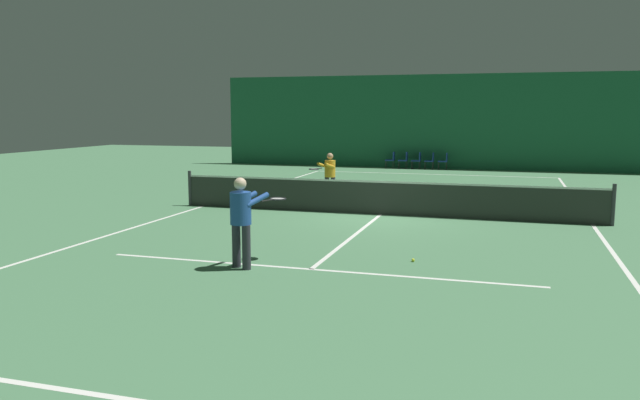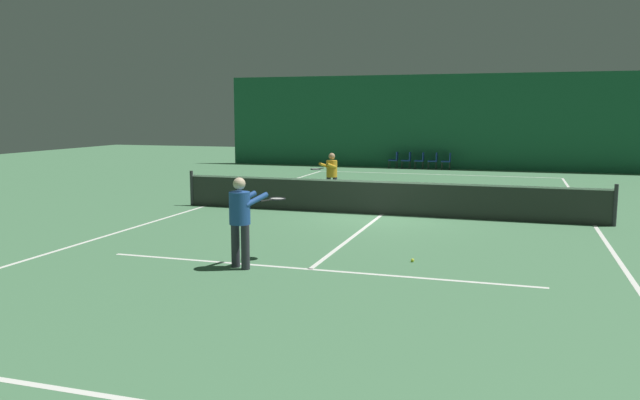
# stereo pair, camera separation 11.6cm
# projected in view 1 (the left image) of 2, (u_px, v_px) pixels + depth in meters

# --- Properties ---
(ground_plane) EXTENTS (60.00, 60.00, 0.00)m
(ground_plane) POSITION_uv_depth(u_px,v_px,m) (381.00, 215.00, 17.46)
(ground_plane) COLOR #4C7F56
(backdrop_curtain) EXTENTS (23.00, 0.12, 4.72)m
(backdrop_curtain) POSITION_uv_depth(u_px,v_px,m) (440.00, 122.00, 31.35)
(backdrop_curtain) COLOR #1E5B3D
(backdrop_curtain) RESTS_ON ground
(court_line_baseline_far) EXTENTS (11.00, 0.10, 0.00)m
(court_line_baseline_far) POSITION_uv_depth(u_px,v_px,m) (432.00, 174.00, 28.74)
(court_line_baseline_far) COLOR white
(court_line_baseline_far) RESTS_ON ground
(court_line_service_far) EXTENTS (8.25, 0.10, 0.00)m
(court_line_service_far) POSITION_uv_depth(u_px,v_px,m) (414.00, 188.00, 23.53)
(court_line_service_far) COLOR white
(court_line_service_far) RESTS_ON ground
(court_line_service_near) EXTENTS (8.25, 0.10, 0.00)m
(court_line_service_near) POSITION_uv_depth(u_px,v_px,m) (311.00, 269.00, 11.40)
(court_line_service_near) COLOR white
(court_line_service_near) RESTS_ON ground
(court_line_sideline_left) EXTENTS (0.10, 23.80, 0.00)m
(court_line_sideline_left) POSITION_uv_depth(u_px,v_px,m) (204.00, 206.00, 19.05)
(court_line_sideline_left) COLOR white
(court_line_sideline_left) RESTS_ON ground
(court_line_sideline_right) EXTENTS (0.10, 23.80, 0.00)m
(court_line_sideline_right) POSITION_uv_depth(u_px,v_px,m) (593.00, 225.00, 15.88)
(court_line_sideline_right) COLOR white
(court_line_sideline_right) RESTS_ON ground
(court_line_centre) EXTENTS (0.10, 12.80, 0.00)m
(court_line_centre) POSITION_uv_depth(u_px,v_px,m) (381.00, 215.00, 17.46)
(court_line_centre) COLOR white
(court_line_centre) RESTS_ON ground
(tennis_net) EXTENTS (12.00, 0.10, 1.07)m
(tennis_net) POSITION_uv_depth(u_px,v_px,m) (381.00, 197.00, 17.39)
(tennis_net) COLOR #2D332D
(tennis_net) RESTS_ON ground
(player_near) EXTENTS (0.84, 1.39, 1.68)m
(player_near) POSITION_uv_depth(u_px,v_px,m) (242.00, 216.00, 11.38)
(player_near) COLOR #2D2D38
(player_near) RESTS_ON ground
(player_far) EXTENTS (0.68, 1.33, 1.53)m
(player_far) POSITION_uv_depth(u_px,v_px,m) (329.00, 173.00, 20.27)
(player_far) COLOR #2D2D38
(player_far) RESTS_ON ground
(courtside_chair_0) EXTENTS (0.44, 0.44, 0.84)m
(courtside_chair_0) POSITION_uv_depth(u_px,v_px,m) (391.00, 159.00, 31.77)
(courtside_chair_0) COLOR #2D2D2D
(courtside_chair_0) RESTS_ON ground
(courtside_chair_1) EXTENTS (0.44, 0.44, 0.84)m
(courtside_chair_1) POSITION_uv_depth(u_px,v_px,m) (404.00, 159.00, 31.58)
(courtside_chair_1) COLOR #2D2D2D
(courtside_chair_1) RESTS_ON ground
(courtside_chair_2) EXTENTS (0.44, 0.44, 0.84)m
(courtside_chair_2) POSITION_uv_depth(u_px,v_px,m) (418.00, 159.00, 31.39)
(courtside_chair_2) COLOR #2D2D2D
(courtside_chair_2) RESTS_ON ground
(courtside_chair_3) EXTENTS (0.44, 0.44, 0.84)m
(courtside_chair_3) POSITION_uv_depth(u_px,v_px,m) (431.00, 160.00, 31.19)
(courtside_chair_3) COLOR #2D2D2D
(courtside_chair_3) RESTS_ON ground
(courtside_chair_4) EXTENTS (0.44, 0.44, 0.84)m
(courtside_chair_4) POSITION_uv_depth(u_px,v_px,m) (444.00, 160.00, 31.00)
(courtside_chair_4) COLOR #2D2D2D
(courtside_chair_4) RESTS_ON ground
(tennis_ball) EXTENTS (0.07, 0.07, 0.07)m
(tennis_ball) POSITION_uv_depth(u_px,v_px,m) (413.00, 260.00, 11.98)
(tennis_ball) COLOR #D1DB33
(tennis_ball) RESTS_ON ground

